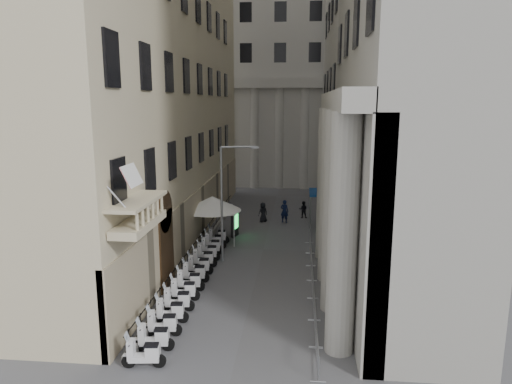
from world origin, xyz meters
TOP-DOWN VIEW (x-y plane):
  - left_building at (-7.50, 22.00)m, footprint 5.00×36.00m
  - far_building at (0.00, 48.00)m, footprint 22.00×10.00m
  - iron_fence at (-4.30, 18.00)m, footprint 0.30×28.00m
  - blue_awning at (4.15, 26.00)m, footprint 1.60×3.00m
  - flag at (-4.00, 5.00)m, footprint 1.00×1.40m
  - scooter_0 at (-3.50, 3.98)m, footprint 1.45×0.71m
  - scooter_1 at (-3.50, 5.24)m, footprint 1.45×0.71m
  - scooter_2 at (-3.50, 6.49)m, footprint 1.45×0.71m
  - scooter_3 at (-3.50, 7.74)m, footprint 1.45×0.71m
  - scooter_4 at (-3.50, 9.00)m, footprint 1.45×0.71m
  - scooter_5 at (-3.50, 10.25)m, footprint 1.45×0.71m
  - scooter_6 at (-3.50, 11.50)m, footprint 1.45×0.71m
  - scooter_7 at (-3.50, 12.75)m, footprint 1.45×0.71m
  - scooter_8 at (-3.50, 14.01)m, footprint 1.45×0.71m
  - scooter_9 at (-3.50, 15.26)m, footprint 1.45×0.71m
  - scooter_10 at (-3.50, 16.51)m, footprint 1.45×0.71m
  - scooter_11 at (-3.50, 17.77)m, footprint 1.45×0.71m
  - scooter_12 at (-3.50, 19.02)m, footprint 1.45×0.71m
  - scooter_13 at (-3.50, 20.27)m, footprint 1.45×0.71m
  - barrier_0 at (3.31, 4.85)m, footprint 0.60×2.40m
  - barrier_1 at (3.31, 7.35)m, footprint 0.60×2.40m
  - barrier_2 at (3.31, 9.85)m, footprint 0.60×2.40m
  - barrier_3 at (3.31, 12.35)m, footprint 0.60×2.40m
  - barrier_4 at (3.31, 14.85)m, footprint 0.60×2.40m
  - barrier_5 at (3.31, 17.35)m, footprint 0.60×2.40m
  - barrier_6 at (3.31, 19.85)m, footprint 0.60×2.40m
  - security_tent at (-3.60, 20.50)m, footprint 4.29×4.29m
  - street_lamp at (-2.23, 16.59)m, footprint 2.45×0.70m
  - info_kiosk at (-2.49, 22.27)m, footprint 0.48×0.98m
  - pedestrian_a at (1.24, 26.83)m, footprint 0.85×0.70m
  - pedestrian_b at (2.89, 28.60)m, footprint 0.80×0.64m
  - pedestrian_c at (-0.64, 26.85)m, footprint 1.01×0.94m

SIDE VIEW (x-z plane):
  - iron_fence at x=-4.30m, z-range -0.70..0.70m
  - blue_awning at x=4.15m, z-range -1.50..1.50m
  - flag at x=-4.00m, z-range -4.10..4.10m
  - scooter_0 at x=-3.50m, z-range -0.75..0.75m
  - scooter_1 at x=-3.50m, z-range -0.75..0.75m
  - scooter_2 at x=-3.50m, z-range -0.75..0.75m
  - scooter_3 at x=-3.50m, z-range -0.75..0.75m
  - scooter_4 at x=-3.50m, z-range -0.75..0.75m
  - scooter_5 at x=-3.50m, z-range -0.75..0.75m
  - scooter_6 at x=-3.50m, z-range -0.75..0.75m
  - scooter_7 at x=-3.50m, z-range -0.75..0.75m
  - scooter_8 at x=-3.50m, z-range -0.75..0.75m
  - scooter_9 at x=-3.50m, z-range -0.75..0.75m
  - scooter_10 at x=-3.50m, z-range -0.75..0.75m
  - scooter_11 at x=-3.50m, z-range -0.75..0.75m
  - scooter_12 at x=-3.50m, z-range -0.75..0.75m
  - scooter_13 at x=-3.50m, z-range -0.75..0.75m
  - barrier_0 at x=3.31m, z-range -0.55..0.55m
  - barrier_1 at x=3.31m, z-range -0.55..0.55m
  - barrier_2 at x=3.31m, z-range -0.55..0.55m
  - barrier_3 at x=3.31m, z-range -0.55..0.55m
  - barrier_4 at x=3.31m, z-range -0.55..0.55m
  - barrier_5 at x=3.31m, z-range -0.55..0.55m
  - barrier_6 at x=3.31m, z-range -0.55..0.55m
  - pedestrian_b at x=2.89m, z-range 0.00..1.56m
  - pedestrian_c at x=-0.64m, z-range 0.00..1.74m
  - pedestrian_a at x=1.24m, z-range 0.00..2.01m
  - info_kiosk at x=-2.49m, z-range 0.01..2.01m
  - security_tent at x=-3.60m, z-range 1.17..4.65m
  - street_lamp at x=-2.23m, z-range 0.70..8.31m
  - far_building at x=0.00m, z-range 0.00..30.00m
  - left_building at x=-7.50m, z-range 0.00..34.00m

